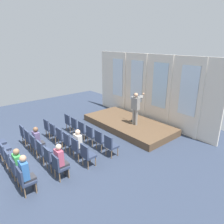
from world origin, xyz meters
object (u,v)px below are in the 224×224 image
at_px(chair_r3_c5, 25,179).
at_px(chair_r3_c4, 18,169).
at_px(chair_r1_c3, 69,141).
at_px(chair_r1_c4, 78,147).
at_px(chair_r1_c5, 87,154).
at_px(chair_r1_c1, 55,131).
at_px(chair_r2_c5, 59,165).
at_px(chair_r3_c2, 6,153).
at_px(audience_r3_c5, 26,172).
at_px(chair_r0_c2, 83,129).
at_px(chair_r1_c2, 62,136).
at_px(chair_r2_c2, 36,144).
at_px(audience_r3_c4, 19,164).
at_px(chair_r2_c0, 25,133).
at_px(chair_r2_c4, 50,157).
at_px(chair_r1_c0, 49,127).
at_px(chair_r0_c5, 110,145).
at_px(audience_r1_c4, 79,143).
at_px(audience_r2_c2, 38,140).
at_px(chair_r0_c3, 91,134).
at_px(chair_r3_c1, 2,147).
at_px(chair_r0_c0, 69,121).
at_px(chair_r3_c3, 12,161).
at_px(speaker, 136,106).
at_px(chair_r2_c3, 43,150).
at_px(audience_r2_c5, 61,159).
at_px(chair_r0_c4, 100,139).
at_px(chair_r0_c1, 76,125).
at_px(mic_stand, 133,116).
at_px(chair_r2_c1, 30,138).

bearing_deg(chair_r3_c5, chair_r3_c4, 180.00).
bearing_deg(chair_r3_c4, chair_r1_c3, 106.35).
height_order(chair_r1_c4, chair_r1_c5, same).
bearing_deg(chair_r1_c1, chair_r2_c5, -23.07).
xyz_separation_m(chair_r3_c2, audience_r3_c5, (2.00, 0.08, 0.21)).
bearing_deg(chair_r0_c2, audience_r3_c5, -58.99).
bearing_deg(chair_r1_c2, chair_r2_c2, -90.00).
relative_size(chair_r2_c2, audience_r3_c4, 0.74).
bearing_deg(chair_r2_c5, chair_r2_c0, 180.00).
bearing_deg(chair_r3_c5, chair_r2_c4, 120.41).
bearing_deg(chair_r1_c0, chair_r0_c5, 18.82).
relative_size(audience_r1_c4, audience_r2_c2, 1.01).
relative_size(chair_r0_c3, chair_r2_c5, 1.00).
bearing_deg(chair_r0_c5, chair_r3_c1, -128.04).
relative_size(chair_r0_c0, chair_r3_c2, 1.00).
distance_m(chair_r1_c5, chair_r3_c3, 2.64).
bearing_deg(speaker, chair_r0_c3, -94.06).
distance_m(chair_r3_c1, chair_r3_c3, 1.34).
bearing_deg(chair_r1_c2, chair_r2_c3, -59.59).
height_order(chair_r2_c0, chair_r2_c5, same).
distance_m(chair_r1_c5, audience_r3_c4, 2.30).
bearing_deg(chair_r1_c0, audience_r1_c4, 1.79).
xyz_separation_m(chair_r2_c0, chair_r3_c1, (0.67, -1.14, 0.00)).
xyz_separation_m(speaker, audience_r3_c4, (0.48, -6.00, -0.63)).
distance_m(chair_r2_c4, audience_r3_c5, 1.27).
distance_m(chair_r1_c3, audience_r1_c4, 0.70).
xyz_separation_m(chair_r1_c4, audience_r2_c5, (0.67, -1.06, 0.20)).
distance_m(chair_r0_c4, chair_r2_c2, 2.64).
relative_size(chair_r2_c2, audience_r2_c5, 0.71).
height_order(chair_r0_c1, chair_r1_c0, same).
bearing_deg(chair_r3_c2, chair_r3_c5, 0.00).
bearing_deg(speaker, chair_r2_c5, -76.93).
distance_m(chair_r0_c2, chair_r0_c3, 0.67).
height_order(chair_r2_c0, chair_r3_c2, same).
bearing_deg(chair_r1_c5, chair_r1_c0, 180.00).
relative_size(chair_r1_c0, audience_r3_c5, 0.70).
relative_size(chair_r0_c4, audience_r3_c5, 0.70).
bearing_deg(chair_r0_c5, chair_r3_c2, -120.41).
xyz_separation_m(chair_r2_c0, chair_r3_c2, (1.34, -1.14, 0.00)).
height_order(chair_r0_c2, chair_r1_c3, same).
distance_m(chair_r0_c1, audience_r3_c5, 4.28).
bearing_deg(chair_r0_c4, chair_r3_c5, -78.93).
height_order(chair_r0_c0, audience_r3_c5, audience_r3_c5).
xyz_separation_m(mic_stand, chair_r2_c4, (0.82, -5.16, -0.15)).
bearing_deg(audience_r1_c4, audience_r3_c4, -90.00).
height_order(chair_r2_c1, chair_r2_c5, same).
bearing_deg(chair_r3_c3, chair_r2_c2, 120.41).
xyz_separation_m(chair_r2_c0, audience_r2_c2, (1.34, 0.08, 0.18)).
relative_size(chair_r1_c4, chair_r2_c5, 1.00).
height_order(chair_r2_c4, chair_r3_c1, same).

